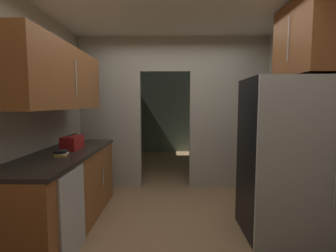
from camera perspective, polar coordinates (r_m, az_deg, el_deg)
The scene contains 11 objects.
ground at distance 3.16m, azimuth 1.17°, elevation -22.83°, with size 20.00×20.00×0.00m, color #93704C.
kitchen_overhead_slab at distance 3.46m, azimuth 1.22°, elevation 25.00°, with size 3.67×7.12×0.06m, color silver.
kitchen_partition at distance 4.35m, azimuth 1.56°, elevation 3.96°, with size 3.27×0.12×2.63m.
adjoining_room_shell at distance 6.52m, azimuth 1.03°, elevation 3.72°, with size 3.27×3.30×2.63m.
refrigerator at distance 3.04m, azimuth 24.95°, elevation -6.75°, with size 0.81×0.76×1.76m.
lower_cabinet_run at distance 3.27m, azimuth -22.81°, elevation -13.52°, with size 0.68×2.06×0.92m.
dishwasher at distance 2.66m, azimuth -21.18°, elevation -18.59°, with size 0.02×0.56×0.86m.
upper_cabinet_counterside at distance 3.12m, azimuth -23.69°, elevation 10.19°, with size 0.36×1.86×0.71m.
upper_cabinet_fridgeside at distance 3.25m, azimuth 29.14°, elevation 17.25°, with size 0.36×0.90×0.81m.
boombox at distance 3.32m, azimuth -21.30°, elevation -3.60°, with size 0.19×0.35×0.19m.
book_stack at distance 2.94m, azimuth -23.53°, elevation -5.80°, with size 0.14×0.16×0.06m.
Camera 1 is at (-0.02, -2.79, 1.49)m, focal length 26.29 mm.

